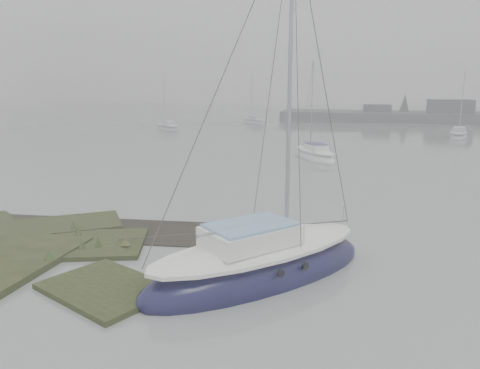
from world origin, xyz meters
name	(u,v)px	position (x,y,z in m)	size (l,w,h in m)	color
ground	(274,147)	(0.00, 30.00, 0.00)	(160.00, 160.00, 0.00)	slate
sailboat_main	(259,266)	(4.54, 1.51, 0.35)	(7.26, 7.70, 11.26)	#111133
sailboat_white	(314,156)	(4.19, 24.14, 0.25)	(4.54, 5.78, 7.97)	white
sailboat_far_a	(168,128)	(-15.16, 41.80, 0.23)	(4.94, 4.78, 7.31)	#A0A4AA
sailboat_far_b	(458,136)	(17.60, 41.37, 0.23)	(2.94, 5.63, 7.58)	#A9AEB2
sailboat_far_c	(254,122)	(-6.72, 52.70, 0.23)	(4.98, 4.94, 7.45)	#B4B9BF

